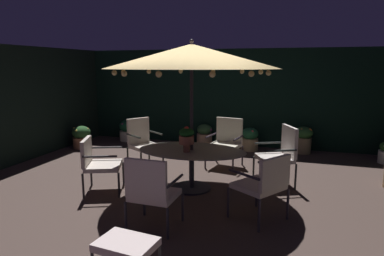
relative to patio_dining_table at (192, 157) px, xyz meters
The scene contains 17 objects.
ground_plane 0.58m from the patio_dining_table, 152.52° to the right, with size 8.59×7.67×0.02m, color #473630.
hedge_backdrop_rear 3.71m from the patio_dining_table, 91.43° to the left, with size 8.59×0.30×2.55m, color black.
patio_dining_table is the anchor object (origin of this frame).
patio_umbrella 1.70m from the patio_dining_table, 93.76° to the left, with size 2.88×2.88×2.54m.
centerpiece_planter 0.43m from the patio_dining_table, 101.81° to the right, with size 0.25×0.25×0.43m.
patio_chair_north 1.60m from the patio_dining_table, 91.59° to the right, with size 0.64×0.58×0.99m.
patio_chair_northeast 1.59m from the patio_dining_table, 34.20° to the right, with size 0.84×0.85×0.94m.
patio_chair_east 1.60m from the patio_dining_table, 25.36° to the left, with size 0.79×0.82×1.06m.
patio_chair_southeast 1.60m from the patio_dining_table, 79.77° to the left, with size 0.74×0.71×1.01m.
patio_chair_south 1.60m from the patio_dining_table, 147.35° to the left, with size 0.76×0.76×1.04m.
patio_chair_southwest 1.59m from the patio_dining_table, 157.90° to the right, with size 0.80×0.82×0.92m.
ottoman_footrest 2.60m from the patio_dining_table, 87.25° to the right, with size 0.62×0.48×0.39m.
potted_plant_front_corner 4.32m from the patio_dining_table, 132.30° to the left, with size 0.51×0.51×0.60m.
potted_plant_back_left 3.69m from the patio_dining_table, 59.34° to the left, with size 0.43×0.43×0.65m.
potted_plant_right_far 3.41m from the patio_dining_table, 101.50° to the left, with size 0.42×0.42×0.56m.
potted_plant_left_far 3.14m from the patio_dining_table, 79.30° to the left, with size 0.43×0.43×0.58m.
potted_plant_right_near 4.13m from the patio_dining_table, 151.35° to the left, with size 0.47×0.47×0.58m.
Camera 1 is at (1.78, -5.34, 2.12)m, focal length 31.74 mm.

